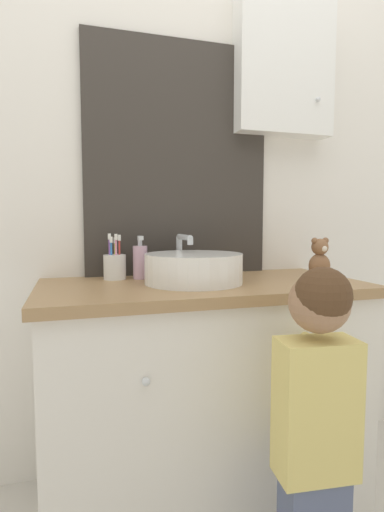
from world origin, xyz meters
TOP-DOWN VIEW (x-y plane):
  - wall_back at (0.02, 0.62)m, footprint 3.20×0.18m
  - vanity_counter at (0.00, 0.32)m, footprint 1.13×0.55m
  - sink_basin at (-0.04, 0.33)m, footprint 0.34×0.39m
  - toothbrush_holder at (-0.29, 0.50)m, footprint 0.08×0.08m
  - soap_dispenser at (-0.20, 0.48)m, footprint 0.05×0.05m
  - child_figure at (0.16, -0.13)m, footprint 0.24×0.43m
  - teddy_bear at (0.46, 0.31)m, footprint 0.08×0.07m

SIDE VIEW (x-z plane):
  - vanity_counter at x=0.00m, z-range 0.00..0.80m
  - child_figure at x=0.16m, z-range 0.08..0.98m
  - toothbrush_holder at x=-0.29m, z-range 0.76..0.93m
  - sink_basin at x=-0.04m, z-range 0.77..0.94m
  - soap_dispenser at x=-0.20m, z-range 0.78..0.94m
  - teddy_bear at x=0.46m, z-range 0.79..0.95m
  - wall_back at x=0.02m, z-range 0.02..2.52m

